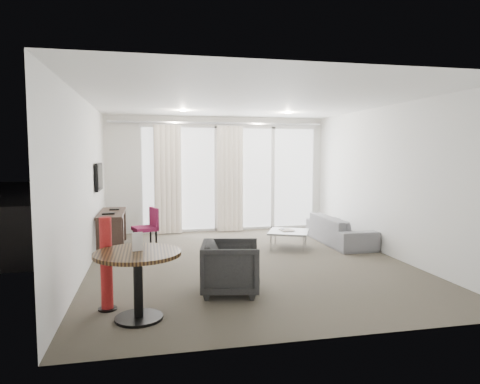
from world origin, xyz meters
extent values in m
cube|color=#4C463A|center=(0.00, 0.00, 0.00)|extent=(5.00, 6.00, 0.00)
cube|color=white|center=(0.00, 0.00, 2.60)|extent=(5.00, 6.00, 0.00)
cube|color=silver|center=(-2.50, 0.00, 1.30)|extent=(0.00, 6.00, 2.60)
cube|color=silver|center=(2.50, 0.00, 1.30)|extent=(0.00, 6.00, 2.60)
cube|color=silver|center=(0.00, -3.00, 1.30)|extent=(5.00, 0.00, 2.60)
cylinder|color=#FFE0B2|center=(-0.90, 1.60, 2.59)|extent=(0.12, 0.12, 0.02)
cylinder|color=#FFE0B2|center=(1.20, 1.60, 2.59)|extent=(0.12, 0.12, 0.02)
cylinder|color=#AA1E1E|center=(-2.05, -1.76, 0.53)|extent=(0.24, 0.24, 1.06)
imported|color=#272727|center=(-0.57, -1.48, 0.33)|extent=(0.86, 0.84, 0.66)
imported|color=slate|center=(2.12, 1.05, 0.27)|extent=(0.72, 1.85, 0.54)
cube|color=#4D4D50|center=(0.30, 4.50, -0.06)|extent=(5.60, 3.00, 0.12)
camera|label=1|loc=(-1.57, -6.70, 1.78)|focal=32.00mm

